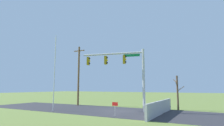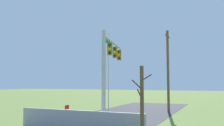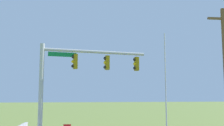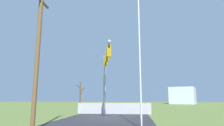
# 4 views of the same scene
# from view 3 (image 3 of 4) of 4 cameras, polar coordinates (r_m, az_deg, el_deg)

# --- Properties ---
(signal_mast) EXTENTS (6.97, 1.70, 6.66)m
(signal_mast) POSITION_cam_3_polar(r_m,az_deg,el_deg) (16.55, -8.21, -2.60)
(signal_mast) COLOR #B2B5BA
(signal_mast) RESTS_ON ground_plane
(flagpole) EXTENTS (0.10, 0.10, 8.44)m
(flagpole) POSITION_cam_3_polar(r_m,az_deg,el_deg) (20.88, 11.92, -4.82)
(flagpole) COLOR silver
(flagpole) RESTS_ON ground_plane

